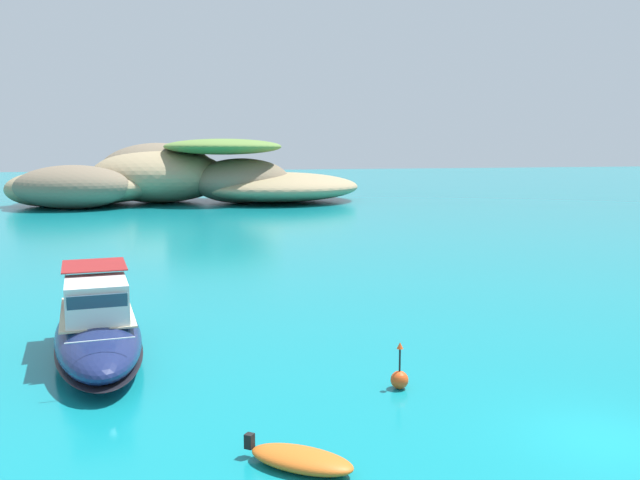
% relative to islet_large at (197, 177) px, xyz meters
% --- Properties ---
extents(ground_plane, '(400.00, 400.00, 0.00)m').
position_rel_islet_large_xyz_m(ground_plane, '(4.04, -78.26, -3.38)').
color(ground_plane, '#0F7F89').
extents(islet_large, '(43.44, 31.14, 8.45)m').
position_rel_islet_large_xyz_m(islet_large, '(0.00, 0.00, 0.00)').
color(islet_large, '#9E8966').
rests_on(islet_large, ground).
extents(islet_small, '(20.66, 25.53, 5.24)m').
position_rel_islet_large_xyz_m(islet_small, '(-14.40, -1.27, -0.94)').
color(islet_small, '#9E8966').
rests_on(islet_small, ground).
extents(motorboat_navy, '(3.76, 10.04, 3.08)m').
position_rel_islet_large_xyz_m(motorboat_navy, '(-8.92, -67.85, -2.40)').
color(motorboat_navy, navy).
rests_on(motorboat_navy, ground).
extents(dinghy_tender, '(2.70, 2.51, 0.58)m').
position_rel_islet_large_xyz_m(dinghy_tender, '(-3.89, -77.65, -3.16)').
color(dinghy_tender, orange).
rests_on(dinghy_tender, ground).
extents(channel_buoy, '(0.56, 0.56, 1.48)m').
position_rel_islet_large_xyz_m(channel_buoy, '(0.25, -73.41, -3.04)').
color(channel_buoy, '#E54C19').
rests_on(channel_buoy, ground).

